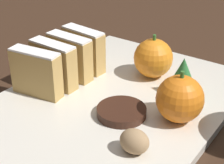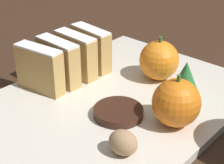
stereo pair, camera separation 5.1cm
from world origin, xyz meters
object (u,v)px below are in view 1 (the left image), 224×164
object	(u,v)px
walnut	(134,141)
chocolate_cookie	(121,112)
orange_far	(180,99)
orange_near	(153,58)

from	to	relation	value
walnut	chocolate_cookie	bearing A→B (deg)	134.56
walnut	chocolate_cookie	world-z (taller)	walnut
orange_far	orange_near	bearing A→B (deg)	134.94
chocolate_cookie	orange_far	bearing A→B (deg)	27.56
walnut	orange_near	bearing A→B (deg)	113.24
orange_far	walnut	world-z (taller)	orange_far
orange_near	orange_far	xyz separation A→B (m)	(0.09, -0.09, 0.00)
orange_near	orange_far	bearing A→B (deg)	-45.06
orange_far	walnut	bearing A→B (deg)	-97.73
orange_far	walnut	size ratio (longest dim) A/B	1.97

